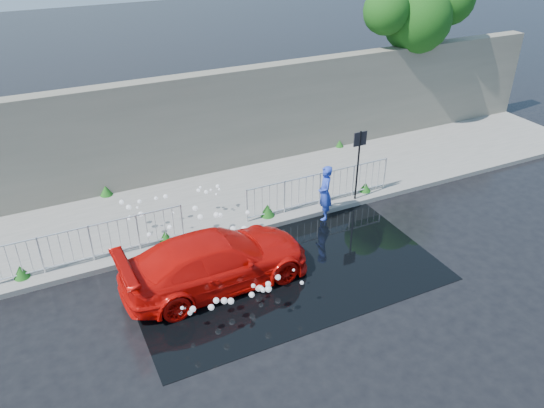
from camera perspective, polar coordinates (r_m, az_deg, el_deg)
The scene contains 13 objects.
ground at distance 13.45m, azimuth 1.17°, elevation -9.73°, with size 90.00×90.00×0.00m, color black.
pavement at distance 17.22m, azimuth -6.39°, elevation 0.13°, with size 30.00×4.00×0.15m, color slate.
curb at distance 15.61m, azimuth -3.84°, elevation -3.14°, with size 30.00×0.25×0.16m, color slate.
retaining_wall at distance 18.33m, azimuth -9.13°, elevation 8.18°, with size 30.00×0.60×3.50m, color #656155.
puddle at distance 14.33m, azimuth 1.14°, elevation -6.85°, with size 8.00×5.00×0.01m, color black.
sign_post at distance 16.69m, azimuth 9.32°, elevation 5.26°, with size 0.45×0.06×2.50m.
tree at distance 22.29m, azimuth 15.60°, elevation 19.07°, with size 4.85×2.65×6.17m.
railing_left at distance 14.81m, azimuth -18.92°, elevation -3.89°, with size 5.05×0.05×1.10m.
railing_right at distance 16.71m, azimuth 5.16°, elevation 1.80°, with size 5.05×0.05×1.10m.
weeds at distance 16.52m, azimuth -6.76°, elevation -0.30°, with size 12.17×3.93×0.39m.
water_spray at distance 14.16m, azimuth -7.22°, elevation -4.44°, with size 3.42×5.36×1.09m.
red_car at distance 13.47m, azimuth -6.03°, elevation -6.06°, with size 1.97×4.85×1.41m, color red.
person at distance 16.11m, azimuth 5.71°, elevation 1.20°, with size 0.64×0.42×1.75m, color blue.
Camera 1 is at (-4.77, -9.19, 8.59)m, focal length 35.00 mm.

